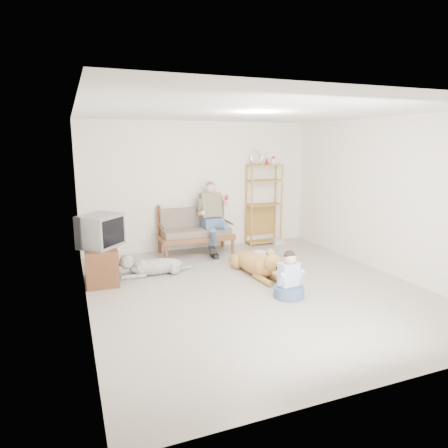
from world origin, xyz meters
name	(u,v)px	position (x,y,z in m)	size (l,w,h in m)	color
floor	(256,289)	(0.00, 0.00, 0.00)	(5.50, 5.50, 0.00)	#BBB1A4
ceiling	(259,112)	(0.00, 0.00, 2.70)	(5.50, 5.50, 0.00)	silver
wall_back	(200,186)	(0.00, 2.75, 1.35)	(5.00, 5.00, 0.00)	silver
wall_front	(395,249)	(0.00, -2.75, 1.35)	(5.00, 5.00, 0.00)	silver
wall_left	(82,215)	(-2.50, 0.00, 1.35)	(5.50, 5.50, 0.00)	silver
wall_right	(387,196)	(2.50, 0.00, 1.35)	(5.50, 5.50, 0.00)	silver
loveseat	(195,230)	(-0.24, 2.40, 0.49)	(1.51, 0.72, 0.95)	brown
man	(213,222)	(0.07, 2.15, 0.68)	(0.56, 0.80, 1.30)	slate
etagere	(264,204)	(1.42, 2.55, 0.92)	(0.80, 0.35, 2.09)	#A77434
book_stack	(278,242)	(1.70, 2.33, 0.07)	(0.22, 0.16, 0.14)	beige
tv_stand	(101,264)	(-2.23, 1.28, 0.30)	(0.52, 0.91, 0.60)	brown
crt_tv	(101,231)	(-2.20, 1.23, 0.87)	(0.81, 0.81, 0.53)	slate
wall_outlet	(144,239)	(-1.25, 2.73, 0.30)	(0.12, 0.02, 0.08)	white
golden_retriever	(257,264)	(0.32, 0.61, 0.20)	(0.49, 1.63, 0.49)	#B88740
shaggy_dog	(150,266)	(-1.41, 1.28, 0.16)	(1.36, 0.32, 0.40)	white
terrier	(264,254)	(0.86, 1.39, 0.11)	(0.33, 0.67, 0.26)	silver
child	(289,280)	(0.31, -0.47, 0.26)	(0.45, 0.45, 0.72)	slate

